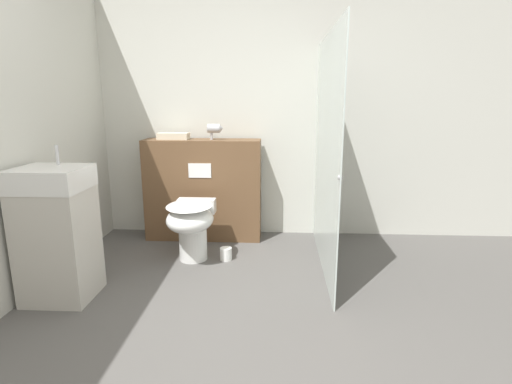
% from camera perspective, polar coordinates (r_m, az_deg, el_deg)
% --- Properties ---
extents(ground_plane, '(12.00, 12.00, 0.00)m').
position_cam_1_polar(ground_plane, '(2.30, -5.70, -24.42)').
color(ground_plane, '#565451').
extents(wall_back, '(8.00, 0.06, 2.50)m').
position_cam_1_polar(wall_back, '(4.14, -1.15, 11.05)').
color(wall_back, silver).
rests_on(wall_back, ground_plane).
extents(partition_panel, '(1.16, 0.31, 1.01)m').
position_cam_1_polar(partition_panel, '(4.07, -7.53, 0.34)').
color(partition_panel, brown).
rests_on(partition_panel, ground_plane).
extents(shower_glass, '(0.04, 1.63, 1.91)m').
position_cam_1_polar(shower_glass, '(3.33, 9.96, 5.29)').
color(shower_glass, silver).
rests_on(shower_glass, ground_plane).
extents(toilet, '(0.40, 0.60, 0.53)m').
position_cam_1_polar(toilet, '(3.53, -9.21, -4.46)').
color(toilet, white).
rests_on(toilet, ground_plane).
extents(sink_vanity, '(0.46, 0.42, 1.09)m').
position_cam_1_polar(sink_vanity, '(3.14, -26.53, -5.38)').
color(sink_vanity, beige).
rests_on(sink_vanity, ground_plane).
extents(hair_drier, '(0.15, 0.09, 0.15)m').
position_cam_1_polar(hair_drier, '(3.96, -5.90, 8.98)').
color(hair_drier, '#B7B7BC').
rests_on(hair_drier, partition_panel).
extents(folded_towel, '(0.30, 0.16, 0.06)m').
position_cam_1_polar(folded_towel, '(4.07, -11.71, 7.84)').
color(folded_towel, beige).
rests_on(folded_towel, partition_panel).
extents(spare_toilet_roll, '(0.10, 0.10, 0.11)m').
position_cam_1_polar(spare_toilet_roll, '(3.60, -4.32, -8.81)').
color(spare_toilet_roll, white).
rests_on(spare_toilet_roll, ground_plane).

